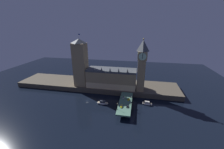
% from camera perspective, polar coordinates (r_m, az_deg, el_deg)
% --- Properties ---
extents(ground_plane, '(400.00, 400.00, 0.00)m').
position_cam_1_polar(ground_plane, '(164.34, -10.33, -10.58)').
color(ground_plane, black).
extents(embankment, '(220.00, 42.00, 6.24)m').
position_cam_1_polar(embankment, '(195.73, -6.36, -4.24)').
color(embankment, '#4C4438').
rests_on(embankment, ground_plane).
extents(parliament_hall, '(62.94, 22.88, 28.24)m').
position_cam_1_polar(parliament_hall, '(178.34, -0.19, -1.37)').
color(parliament_hall, '#9E845B').
rests_on(parliament_hall, embankment).
extents(clock_tower, '(10.88, 10.99, 62.72)m').
position_cam_1_polar(clock_tower, '(163.29, 12.27, 4.10)').
color(clock_tower, '#9E845B').
rests_on(clock_tower, embankment).
extents(victoria_tower, '(16.07, 16.07, 66.71)m').
position_cam_1_polar(victoria_tower, '(182.30, -12.97, 4.76)').
color(victoria_tower, '#9E845B').
rests_on(victoria_tower, embankment).
extents(bridge, '(13.43, 46.00, 5.69)m').
position_cam_1_polar(bridge, '(149.02, 5.52, -12.03)').
color(bridge, '#4C7560').
rests_on(bridge, ground_plane).
extents(car_northbound_lead, '(1.98, 3.96, 1.52)m').
position_cam_1_polar(car_northbound_lead, '(155.31, 4.77, -9.49)').
color(car_northbound_lead, white).
rests_on(car_northbound_lead, bridge).
extents(car_northbound_trail, '(1.86, 4.60, 1.54)m').
position_cam_1_polar(car_northbound_trail, '(139.89, 3.93, -13.01)').
color(car_northbound_trail, yellow).
rests_on(car_northbound_trail, bridge).
extents(car_southbound_lead, '(1.88, 4.39, 1.34)m').
position_cam_1_polar(car_southbound_lead, '(140.42, 6.44, -13.00)').
color(car_southbound_lead, black).
rests_on(car_southbound_lead, bridge).
extents(car_southbound_trail, '(2.08, 4.01, 1.57)m').
position_cam_1_polar(car_southbound_trail, '(152.35, 6.89, -10.18)').
color(car_southbound_trail, yellow).
rests_on(car_southbound_trail, bridge).
extents(pedestrian_near_rail, '(0.38, 0.38, 1.85)m').
position_cam_1_polar(pedestrian_near_rail, '(140.51, 2.74, -12.69)').
color(pedestrian_near_rail, black).
rests_on(pedestrian_near_rail, bridge).
extents(pedestrian_mid_walk, '(0.38, 0.38, 1.65)m').
position_cam_1_polar(pedestrian_mid_walk, '(144.21, 7.80, -12.00)').
color(pedestrian_mid_walk, black).
rests_on(pedestrian_mid_walk, bridge).
extents(pedestrian_far_rail, '(0.38, 0.38, 1.80)m').
position_cam_1_polar(pedestrian_far_rail, '(154.08, 3.60, -9.60)').
color(pedestrian_far_rail, black).
rests_on(pedestrian_far_rail, bridge).
extents(street_lamp_near, '(1.34, 0.60, 6.97)m').
position_cam_1_polar(street_lamp_near, '(133.88, 2.22, -12.76)').
color(street_lamp_near, '#2D3333').
rests_on(street_lamp_near, bridge).
extents(street_lamp_mid, '(1.34, 0.60, 7.21)m').
position_cam_1_polar(street_lamp_mid, '(145.49, 8.12, -10.06)').
color(street_lamp_mid, '#2D3333').
rests_on(street_lamp_mid, bridge).
extents(street_lamp_far, '(1.34, 0.60, 6.96)m').
position_cam_1_polar(street_lamp_far, '(159.35, 3.85, -7.19)').
color(street_lamp_far, '#2D3333').
rests_on(street_lamp_far, bridge).
extents(boat_upstream, '(12.94, 3.89, 4.35)m').
position_cam_1_polar(boat_upstream, '(154.46, -3.92, -11.70)').
color(boat_upstream, white).
rests_on(boat_upstream, ground_plane).
extents(boat_downstream, '(11.85, 5.79, 4.02)m').
position_cam_1_polar(boat_downstream, '(158.13, 14.33, -11.58)').
color(boat_downstream, white).
rests_on(boat_downstream, ground_plane).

